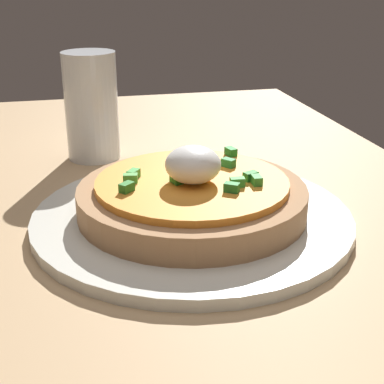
# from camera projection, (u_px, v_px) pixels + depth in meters

# --- Properties ---
(dining_table) EXTENTS (1.17, 0.82, 0.02)m
(dining_table) POSITION_uv_depth(u_px,v_px,m) (70.00, 265.00, 0.48)
(dining_table) COLOR tan
(dining_table) RESTS_ON ground
(plate) EXTENTS (0.30, 0.30, 0.01)m
(plate) POSITION_uv_depth(u_px,v_px,m) (192.00, 217.00, 0.53)
(plate) COLOR silver
(plate) RESTS_ON dining_table
(pizza) EXTENTS (0.21, 0.21, 0.07)m
(pizza) POSITION_uv_depth(u_px,v_px,m) (192.00, 195.00, 0.52)
(pizza) COLOR tan
(pizza) RESTS_ON plate
(cup_far) EXTENTS (0.06, 0.06, 0.13)m
(cup_far) POSITION_uv_depth(u_px,v_px,m) (92.00, 109.00, 0.68)
(cup_far) COLOR silver
(cup_far) RESTS_ON dining_table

